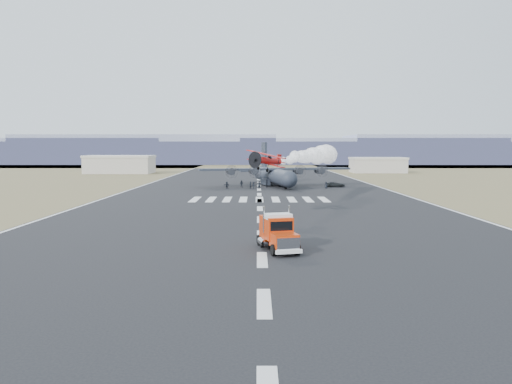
{
  "coord_description": "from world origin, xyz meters",
  "views": [
    {
      "loc": [
        -0.43,
        -42.17,
        9.6
      ],
      "look_at": [
        -0.58,
        20.65,
        4.0
      ],
      "focal_mm": 35.0,
      "sensor_mm": 36.0,
      "label": 1
    }
  ],
  "objects_px": {
    "crew_d": "(279,184)",
    "crew_g": "(259,185)",
    "crew_a": "(250,185)",
    "crew_f": "(227,185)",
    "crew_c": "(254,185)",
    "crew_h": "(241,184)",
    "semi_truck": "(278,232)",
    "crew_e": "(326,185)",
    "hangar_right": "(378,165)",
    "transport_aircraft": "(274,174)",
    "aerobatic_biplane": "(267,160)",
    "hangar_left": "(120,164)",
    "support_vehicle": "(336,184)",
    "crew_b": "(267,184)"
  },
  "relations": [
    {
      "from": "aerobatic_biplane",
      "to": "crew_g",
      "type": "height_order",
      "value": "aerobatic_biplane"
    },
    {
      "from": "hangar_left",
      "to": "crew_e",
      "type": "bearing_deg",
      "value": -45.88
    },
    {
      "from": "hangar_right",
      "to": "crew_e",
      "type": "distance_m",
      "value": 80.83
    },
    {
      "from": "hangar_left",
      "to": "transport_aircraft",
      "type": "relative_size",
      "value": 0.64
    },
    {
      "from": "aerobatic_biplane",
      "to": "crew_c",
      "type": "relative_size",
      "value": 4.01
    },
    {
      "from": "semi_truck",
      "to": "aerobatic_biplane",
      "type": "distance_m",
      "value": 24.46
    },
    {
      "from": "hangar_left",
      "to": "crew_b",
      "type": "bearing_deg",
      "value": -51.34
    },
    {
      "from": "hangar_right",
      "to": "crew_e",
      "type": "bearing_deg",
      "value": -111.9
    },
    {
      "from": "support_vehicle",
      "to": "crew_g",
      "type": "bearing_deg",
      "value": 107.41
    },
    {
      "from": "semi_truck",
      "to": "crew_a",
      "type": "height_order",
      "value": "semi_truck"
    },
    {
      "from": "aerobatic_biplane",
      "to": "semi_truck",
      "type": "bearing_deg",
      "value": -68.75
    },
    {
      "from": "hangar_left",
      "to": "hangar_right",
      "type": "height_order",
      "value": "hangar_left"
    },
    {
      "from": "hangar_left",
      "to": "crew_e",
      "type": "distance_m",
      "value": 97.5
    },
    {
      "from": "hangar_right",
      "to": "semi_truck",
      "type": "height_order",
      "value": "hangar_right"
    },
    {
      "from": "hangar_left",
      "to": "crew_f",
      "type": "bearing_deg",
      "value": -58.08
    },
    {
      "from": "aerobatic_biplane",
      "to": "hangar_right",
      "type": "bearing_deg",
      "value": 89.76
    },
    {
      "from": "hangar_right",
      "to": "crew_c",
      "type": "bearing_deg",
      "value": -122.08
    },
    {
      "from": "semi_truck",
      "to": "crew_a",
      "type": "relative_size",
      "value": 4.57
    },
    {
      "from": "semi_truck",
      "to": "crew_g",
      "type": "xyz_separation_m",
      "value": [
        -1.48,
        69.26,
        -0.8
      ]
    },
    {
      "from": "crew_c",
      "to": "crew_h",
      "type": "distance_m",
      "value": 4.54
    },
    {
      "from": "crew_a",
      "to": "crew_h",
      "type": "bearing_deg",
      "value": -131.34
    },
    {
      "from": "hangar_right",
      "to": "transport_aircraft",
      "type": "distance_m",
      "value": 78.52
    },
    {
      "from": "aerobatic_biplane",
      "to": "crew_g",
      "type": "relative_size",
      "value": 3.58
    },
    {
      "from": "hangar_right",
      "to": "crew_e",
      "type": "height_order",
      "value": "hangar_right"
    },
    {
      "from": "crew_a",
      "to": "crew_f",
      "type": "relative_size",
      "value": 1.0
    },
    {
      "from": "crew_h",
      "to": "semi_truck",
      "type": "bearing_deg",
      "value": 110.38
    },
    {
      "from": "crew_b",
      "to": "hangar_left",
      "type": "bearing_deg",
      "value": 26.6
    },
    {
      "from": "support_vehicle",
      "to": "crew_c",
      "type": "bearing_deg",
      "value": 103.01
    },
    {
      "from": "semi_truck",
      "to": "aerobatic_biplane",
      "type": "bearing_deg",
      "value": 77.01
    },
    {
      "from": "crew_c",
      "to": "crew_e",
      "type": "height_order",
      "value": "crew_e"
    },
    {
      "from": "support_vehicle",
      "to": "crew_h",
      "type": "height_order",
      "value": "crew_h"
    },
    {
      "from": "crew_h",
      "to": "aerobatic_biplane",
      "type": "bearing_deg",
      "value": 111.87
    },
    {
      "from": "semi_truck",
      "to": "crew_d",
      "type": "xyz_separation_m",
      "value": [
        3.54,
        75.59,
        -0.91
      ]
    },
    {
      "from": "crew_d",
      "to": "crew_g",
      "type": "distance_m",
      "value": 8.07
    },
    {
      "from": "semi_truck",
      "to": "crew_g",
      "type": "relative_size",
      "value": 4.41
    },
    {
      "from": "transport_aircraft",
      "to": "hangar_right",
      "type": "bearing_deg",
      "value": 45.12
    },
    {
      "from": "transport_aircraft",
      "to": "crew_a",
      "type": "xyz_separation_m",
      "value": [
        -5.76,
        -9.73,
        -1.99
      ]
    },
    {
      "from": "semi_truck",
      "to": "transport_aircraft",
      "type": "distance_m",
      "value": 79.77
    },
    {
      "from": "support_vehicle",
      "to": "crew_f",
      "type": "bearing_deg",
      "value": 101.98
    },
    {
      "from": "crew_c",
      "to": "semi_truck",
      "type": "bearing_deg",
      "value": 157.32
    },
    {
      "from": "hangar_left",
      "to": "transport_aircraft",
      "type": "xyz_separation_m",
      "value": [
        55.74,
        -61.18,
        -0.56
      ]
    },
    {
      "from": "transport_aircraft",
      "to": "crew_b",
      "type": "height_order",
      "value": "transport_aircraft"
    },
    {
      "from": "crew_a",
      "to": "crew_f",
      "type": "xyz_separation_m",
      "value": [
        -5.5,
        -0.51,
        -0.0
      ]
    },
    {
      "from": "semi_truck",
      "to": "crew_f",
      "type": "height_order",
      "value": "semi_truck"
    },
    {
      "from": "crew_h",
      "to": "crew_e",
      "type": "bearing_deg",
      "value": -172.55
    },
    {
      "from": "aerobatic_biplane",
      "to": "support_vehicle",
      "type": "distance_m",
      "value": 55.13
    },
    {
      "from": "crew_a",
      "to": "crew_b",
      "type": "bearing_deg",
      "value": 150.12
    },
    {
      "from": "aerobatic_biplane",
      "to": "crew_a",
      "type": "height_order",
      "value": "aerobatic_biplane"
    },
    {
      "from": "hangar_right",
      "to": "aerobatic_biplane",
      "type": "height_order",
      "value": "aerobatic_biplane"
    },
    {
      "from": "semi_truck",
      "to": "crew_e",
      "type": "relative_size",
      "value": 4.92
    }
  ]
}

